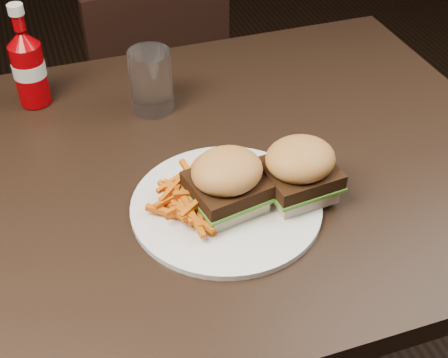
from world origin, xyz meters
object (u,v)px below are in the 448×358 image
object	(u,v)px
dining_table	(166,180)
plate	(226,206)
chair_far	(144,100)
tumbler	(151,82)
ketchup_bottle	(30,74)

from	to	relation	value
dining_table	plate	world-z (taller)	plate
chair_far	plate	world-z (taller)	plate
plate	tumbler	xyz separation A→B (m)	(-0.04, 0.30, 0.05)
tumbler	chair_far	bearing A→B (deg)	81.36
plate	ketchup_bottle	xyz separation A→B (m)	(-0.24, 0.39, 0.06)
dining_table	ketchup_bottle	xyz separation A→B (m)	(-0.18, 0.27, 0.08)
chair_far	ketchup_bottle	bearing A→B (deg)	50.11
dining_table	ketchup_bottle	size ratio (longest dim) A/B	10.36
plate	dining_table	bearing A→B (deg)	118.67
chair_far	plate	xyz separation A→B (m)	(-0.04, -0.83, 0.33)
chair_far	ketchup_bottle	distance (m)	0.65
chair_far	tumbler	bearing A→B (deg)	74.19
ketchup_bottle	tumbler	bearing A→B (deg)	-23.94
dining_table	plate	size ratio (longest dim) A/B	4.18
dining_table	tumbler	size ratio (longest dim) A/B	9.94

